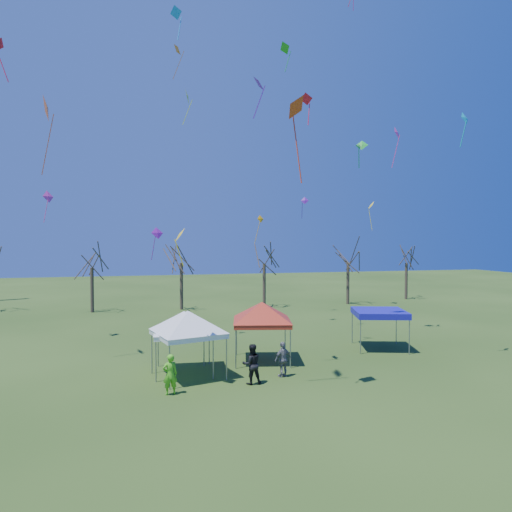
% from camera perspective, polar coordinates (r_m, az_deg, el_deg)
% --- Properties ---
extents(ground, '(140.00, 140.00, 0.00)m').
position_cam_1_polar(ground, '(22.95, 2.16, -15.44)').
color(ground, '#294416').
rests_on(ground, ground).
extents(tree_1, '(3.42, 3.42, 7.54)m').
position_cam_1_polar(tree_1, '(45.92, -19.86, 0.53)').
color(tree_1, '#3D2D21').
rests_on(tree_1, ground).
extents(tree_2, '(3.71, 3.71, 8.18)m').
position_cam_1_polar(tree_2, '(45.56, -9.33, 1.23)').
color(tree_2, '#3D2D21').
rests_on(tree_2, ground).
extents(tree_3, '(3.59, 3.59, 7.91)m').
position_cam_1_polar(tree_3, '(46.68, 1.04, 1.02)').
color(tree_3, '#3D2D21').
rests_on(tree_3, ground).
extents(tree_4, '(3.58, 3.58, 7.89)m').
position_cam_1_polar(tree_4, '(49.89, 11.45, 1.02)').
color(tree_4, '#3D2D21').
rests_on(tree_4, ground).
extents(tree_5, '(3.39, 3.39, 7.46)m').
position_cam_1_polar(tree_5, '(55.76, 18.31, 0.72)').
color(tree_5, '#3D2D21').
rests_on(tree_5, ground).
extents(tent_white_west, '(4.23, 4.23, 3.85)m').
position_cam_1_polar(tent_white_west, '(23.27, -8.49, -7.34)').
color(tent_white_west, gray).
rests_on(tent_white_west, ground).
extents(tent_white_mid, '(4.19, 4.19, 3.70)m').
position_cam_1_polar(tent_white_mid, '(24.05, -8.97, -7.34)').
color(tent_white_mid, gray).
rests_on(tent_white_mid, ground).
extents(tent_red, '(4.33, 4.33, 3.91)m').
position_cam_1_polar(tent_red, '(25.93, 0.75, -6.26)').
color(tent_red, gray).
rests_on(tent_red, ground).
extents(tent_blue, '(3.86, 3.86, 2.45)m').
position_cam_1_polar(tent_blue, '(30.07, 15.17, -6.92)').
color(tent_blue, gray).
rests_on(tent_blue, ground).
extents(person_green, '(0.72, 0.53, 1.81)m').
position_cam_1_polar(person_green, '(21.28, -10.69, -14.33)').
color(person_green, '#54C820').
rests_on(person_green, ground).
extents(person_dark, '(0.95, 0.75, 1.92)m').
position_cam_1_polar(person_dark, '(22.36, -0.54, -13.35)').
color(person_dark, black).
rests_on(person_dark, ground).
extents(person_grey, '(1.12, 0.78, 1.76)m').
position_cam_1_polar(person_grey, '(23.53, 3.41, -12.76)').
color(person_grey, slate).
rests_on(person_grey, ground).
extents(kite_25, '(0.84, 0.74, 1.59)m').
position_cam_1_polar(kite_25, '(27.21, 13.06, 13.29)').
color(kite_25, green).
rests_on(kite_25, ground).
extents(kite_27, '(0.86, 1.07, 2.25)m').
position_cam_1_polar(kite_27, '(24.67, 0.41, 20.71)').
color(kite_27, '#6819B0').
rests_on(kite_27, ground).
extents(kite_13, '(1.23, 1.00, 2.86)m').
position_cam_1_polar(kite_13, '(40.07, -12.24, 2.79)').
color(kite_13, purple).
rests_on(kite_13, ground).
extents(kite_12, '(0.83, 1.10, 3.07)m').
position_cam_1_polar(kite_12, '(49.07, 14.17, 6.13)').
color(kite_12, yellow).
rests_on(kite_12, ground).
extents(kite_19, '(0.79, 0.57, 2.01)m').
position_cam_1_polar(kite_19, '(42.89, 6.09, 6.84)').
color(kite_19, '#6617A3').
rests_on(kite_19, ground).
extents(kite_2, '(1.07, 1.16, 2.95)m').
position_cam_1_polar(kite_2, '(45.74, -24.53, 6.75)').
color(kite_2, '#F837B6').
rests_on(kite_2, ground).
extents(kite_26, '(0.98, 1.10, 3.20)m').
position_cam_1_polar(kite_26, '(42.78, -9.76, 24.06)').
color(kite_26, orange).
rests_on(kite_26, ground).
extents(kite_18, '(0.91, 0.84, 2.04)m').
position_cam_1_polar(kite_18, '(30.06, 6.35, 18.86)').
color(kite_18, red).
rests_on(kite_18, ground).
extents(kite_17, '(1.00, 0.95, 3.04)m').
position_cam_1_polar(kite_17, '(35.80, 17.23, 14.44)').
color(kite_17, '#DE3197').
rests_on(kite_17, ground).
extents(kite_1, '(0.54, 0.82, 1.81)m').
position_cam_1_polar(kite_1, '(20.79, -9.55, 2.55)').
color(kite_1, yellow).
rests_on(kite_1, ground).
extents(kite_8, '(0.77, 1.54, 4.43)m').
position_cam_1_polar(kite_8, '(28.34, -24.68, 16.42)').
color(kite_8, '#FF5A0D').
rests_on(kite_8, ground).
extents(kite_11, '(0.78, 1.37, 2.94)m').
position_cam_1_polar(kite_11, '(37.98, -8.55, 19.06)').
color(kite_11, '#D3E918').
rests_on(kite_11, ground).
extents(kite_22, '(1.01, 0.89, 2.83)m').
position_cam_1_polar(kite_22, '(44.98, 0.55, 4.53)').
color(kite_22, '#FCA40D').
rests_on(kite_22, ground).
extents(kite_3, '(1.24, 1.49, 3.10)m').
position_cam_1_polar(kite_3, '(48.53, 3.67, 24.51)').
color(kite_3, green).
rests_on(kite_3, ground).
extents(kite_9, '(0.84, 0.62, 1.99)m').
position_cam_1_polar(kite_9, '(28.94, 24.66, 15.33)').
color(kite_9, '#0DA3C4').
rests_on(kite_9, ground).
extents(kite_24, '(1.04, 0.94, 2.44)m').
position_cam_1_polar(kite_24, '(35.68, -9.93, 27.72)').
color(kite_24, '#1588E4').
rests_on(kite_24, ground).
extents(kite_5, '(1.36, 1.36, 3.75)m').
position_cam_1_polar(kite_5, '(20.53, 4.94, 17.92)').
color(kite_5, red).
rests_on(kite_5, ground).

